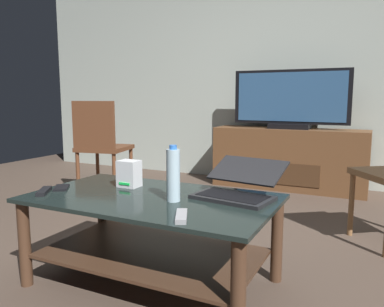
{
  "coord_description": "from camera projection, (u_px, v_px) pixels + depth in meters",
  "views": [
    {
      "loc": [
        1.03,
        -1.83,
        0.95
      ],
      "look_at": [
        0.01,
        0.25,
        0.61
      ],
      "focal_mm": 35.8,
      "sensor_mm": 36.0,
      "label": 1
    }
  ],
  "objects": [
    {
      "name": "ground_plane",
      "position": [
        171.0,
        263.0,
        2.21
      ],
      "size": [
        7.68,
        7.68,
        0.0
      ],
      "primitive_type": "plane",
      "color": "#4C3D33"
    },
    {
      "name": "back_wall",
      "position": [
        280.0,
        56.0,
        4.22
      ],
      "size": [
        6.4,
        0.12,
        2.8
      ],
      "primitive_type": "cube",
      "color": "#A8B2A8",
      "rests_on": "ground"
    },
    {
      "name": "coffee_table",
      "position": [
        152.0,
        224.0,
        1.93
      ],
      "size": [
        1.23,
        0.7,
        0.46
      ],
      "color": "black",
      "rests_on": "ground"
    },
    {
      "name": "media_cabinet",
      "position": [
        289.0,
        159.0,
        4.01
      ],
      "size": [
        1.55,
        0.41,
        0.63
      ],
      "color": "brown",
      "rests_on": "ground"
    },
    {
      "name": "television",
      "position": [
        290.0,
        101.0,
        3.9
      ],
      "size": [
        1.17,
        0.2,
        0.6
      ],
      "color": "black",
      "rests_on": "media_cabinet"
    },
    {
      "name": "side_chair",
      "position": [
        100.0,
        143.0,
        3.66
      ],
      "size": [
        0.52,
        0.52,
        0.92
      ],
      "color": "#59331E",
      "rests_on": "ground"
    },
    {
      "name": "laptop",
      "position": [
        239.0,
        186.0,
        1.9
      ],
      "size": [
        0.43,
        0.43,
        0.17
      ],
      "color": "black",
      "rests_on": "coffee_table"
    },
    {
      "name": "router_box",
      "position": [
        129.0,
        174.0,
        2.11
      ],
      "size": [
        0.11,
        0.09,
        0.15
      ],
      "color": "silver",
      "rests_on": "coffee_table"
    },
    {
      "name": "water_bottle_near",
      "position": [
        173.0,
        175.0,
        1.81
      ],
      "size": [
        0.07,
        0.07,
        0.27
      ],
      "color": "silver",
      "rests_on": "coffee_table"
    },
    {
      "name": "cell_phone",
      "position": [
        61.0,
        188.0,
        2.08
      ],
      "size": [
        0.14,
        0.15,
        0.01
      ],
      "primitive_type": "cube",
      "rotation": [
        0.0,
        0.0,
        0.64
      ],
      "color": "black",
      "rests_on": "coffee_table"
    },
    {
      "name": "tv_remote",
      "position": [
        181.0,
        216.0,
        1.56
      ],
      "size": [
        0.11,
        0.16,
        0.02
      ],
      "primitive_type": "cube",
      "rotation": [
        0.0,
        0.0,
        0.44
      ],
      "color": "#99999E",
      "rests_on": "coffee_table"
    },
    {
      "name": "soundbar_remote",
      "position": [
        44.0,
        191.0,
        1.98
      ],
      "size": [
        0.12,
        0.16,
        0.02
      ],
      "primitive_type": "cube",
      "rotation": [
        0.0,
        0.0,
        0.57
      ],
      "color": "black",
      "rests_on": "coffee_table"
    }
  ]
}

